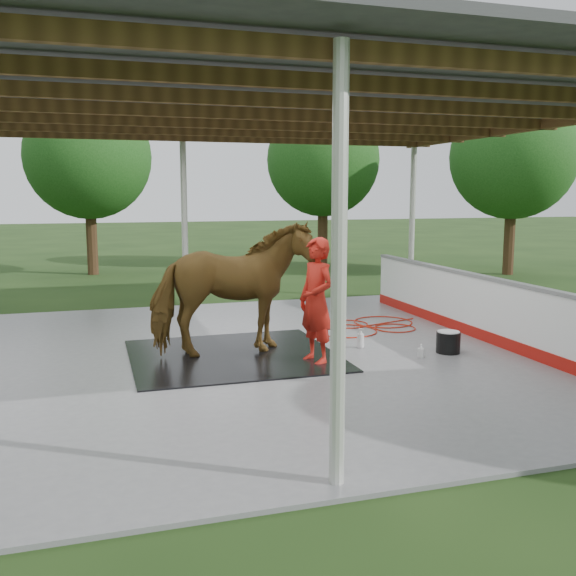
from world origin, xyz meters
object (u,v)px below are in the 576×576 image
object	(u,v)px
dasher_board	(480,308)
handler	(316,301)
horse	(232,289)
wash_bucket	(448,342)

from	to	relation	value
dasher_board	handler	world-z (taller)	handler
dasher_board	handler	size ratio (longest dim) A/B	4.14
handler	dasher_board	bearing A→B (deg)	84.53
dasher_board	horse	world-z (taller)	horse
dasher_board	handler	xyz separation A→B (m)	(-3.38, -0.72, 0.42)
horse	wash_bucket	distance (m)	3.63
dasher_board	wash_bucket	size ratio (longest dim) A/B	20.49
horse	wash_bucket	bearing A→B (deg)	-107.13
horse	wash_bucket	world-z (taller)	horse
handler	wash_bucket	world-z (taller)	handler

